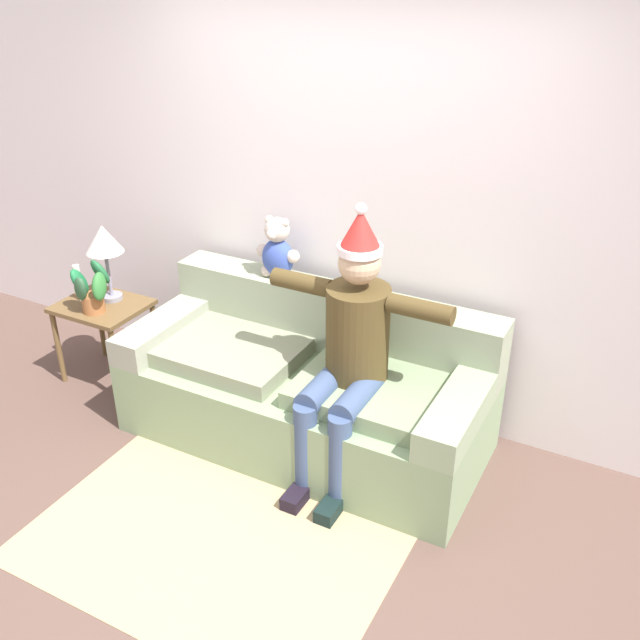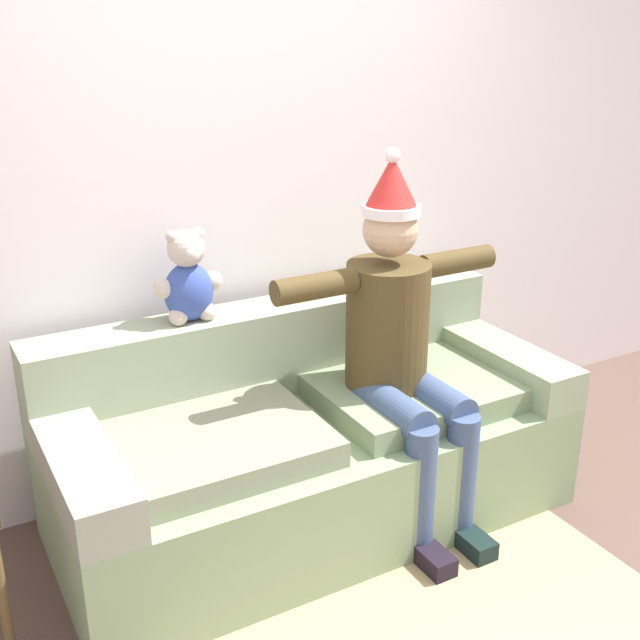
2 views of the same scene
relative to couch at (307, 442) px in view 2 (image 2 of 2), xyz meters
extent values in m
cube|color=silver|center=(0.00, 0.55, 1.01)|extent=(7.00, 0.10, 2.70)
cube|color=gray|center=(0.00, -0.05, -0.11)|extent=(2.10, 0.94, 0.46)
cube|color=gray|center=(0.00, 0.30, 0.32)|extent=(2.10, 0.24, 0.39)
cube|color=gray|center=(-0.94, -0.05, 0.21)|extent=(0.22, 0.94, 0.17)
cube|color=gray|center=(0.94, -0.05, 0.21)|extent=(0.22, 0.94, 0.17)
cube|color=gray|center=(-0.47, -0.10, 0.17)|extent=(0.84, 0.66, 0.10)
cube|color=gray|center=(0.47, -0.10, 0.17)|extent=(0.84, 0.66, 0.10)
cylinder|color=#4A3A1D|center=(0.34, -0.07, 0.48)|extent=(0.34, 0.34, 0.52)
sphere|color=tan|center=(0.34, -0.07, 0.88)|extent=(0.22, 0.22, 0.22)
cylinder|color=white|center=(0.34, -0.07, 0.96)|extent=(0.23, 0.23, 0.04)
cone|color=red|center=(0.34, -0.07, 1.07)|extent=(0.21, 0.21, 0.20)
sphere|color=white|center=(0.34, -0.07, 1.17)|extent=(0.06, 0.06, 0.06)
cylinder|color=#3D4F73|center=(0.24, -0.27, 0.22)|extent=(0.14, 0.40, 0.14)
cylinder|color=#3D4F73|center=(0.24, -0.47, -0.06)|extent=(0.13, 0.13, 0.56)
cube|color=black|center=(0.24, -0.55, -0.30)|extent=(0.10, 0.24, 0.08)
cylinder|color=#3D4F73|center=(0.44, -0.27, 0.22)|extent=(0.14, 0.40, 0.14)
cylinder|color=#3D4F73|center=(0.44, -0.47, -0.06)|extent=(0.13, 0.13, 0.56)
cube|color=black|center=(0.44, -0.55, -0.30)|extent=(0.10, 0.24, 0.08)
cylinder|color=#4A3A1D|center=(0.00, -0.07, 0.70)|extent=(0.34, 0.10, 0.10)
cylinder|color=#4A3A1D|center=(0.68, -0.07, 0.70)|extent=(0.34, 0.10, 0.10)
ellipsoid|color=#374CA1|center=(-0.37, 0.30, 0.63)|extent=(0.20, 0.16, 0.24)
sphere|color=beige|center=(-0.37, 0.30, 0.81)|extent=(0.15, 0.15, 0.15)
sphere|color=beige|center=(-0.37, 0.24, 0.80)|extent=(0.07, 0.07, 0.07)
sphere|color=beige|center=(-0.42, 0.30, 0.87)|extent=(0.05, 0.05, 0.05)
sphere|color=beige|center=(-0.32, 0.30, 0.87)|extent=(0.05, 0.05, 0.05)
sphere|color=beige|center=(-0.48, 0.30, 0.66)|extent=(0.08, 0.08, 0.08)
sphere|color=beige|center=(-0.43, 0.27, 0.55)|extent=(0.08, 0.08, 0.08)
sphere|color=beige|center=(-0.27, 0.30, 0.66)|extent=(0.08, 0.08, 0.08)
sphere|color=beige|center=(-0.31, 0.27, 0.55)|extent=(0.08, 0.08, 0.08)
cylinder|color=brown|center=(-1.26, -0.27, -0.07)|extent=(0.04, 0.04, 0.53)
camera|label=1|loc=(1.72, -3.10, 2.32)|focal=40.24mm
camera|label=2|loc=(-1.37, -2.55, 1.65)|focal=44.35mm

